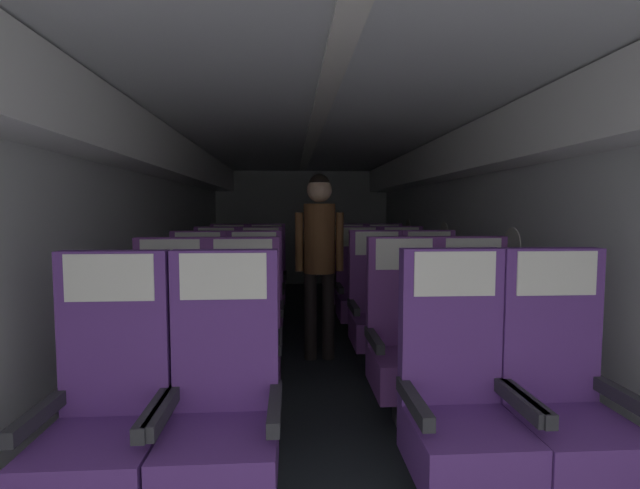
{
  "coord_description": "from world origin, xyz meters",
  "views": [
    {
      "loc": [
        -0.22,
        -0.29,
        1.34
      ],
      "look_at": [
        0.07,
        4.09,
        1.01
      ],
      "focal_mm": 25.8,
      "sensor_mm": 36.0,
      "label": 1
    }
  ],
  "objects_px": {
    "seat_a_right_aisle": "(564,405)",
    "seat_e_left_window": "(228,280)",
    "seat_d_right_window": "(359,292)",
    "flight_attendant": "(319,245)",
    "seat_a_left_window": "(105,419)",
    "seat_c_right_window": "(378,312)",
    "seat_b_right_aisle": "(477,343)",
    "seat_b_right_window": "(406,345)",
    "seat_e_left_aisle": "(267,279)",
    "seat_b_left_aisle": "(243,347)",
    "seat_c_left_window": "(197,315)",
    "seat_a_left_aisle": "(222,415)",
    "seat_d_left_aisle": "(261,293)",
    "seat_e_right_window": "(349,279)",
    "seat_a_right_window": "(460,407)",
    "seat_b_left_window": "(169,349)",
    "seat_c_left_aisle": "(254,314)",
    "seat_e_right_aisle": "(385,278)",
    "seat_d_left_window": "(216,294)",
    "seat_d_right_aisle": "(403,291)",
    "seat_c_right_aisle": "(431,311)"
  },
  "relations": [
    {
      "from": "seat_d_left_aisle",
      "to": "seat_e_right_window",
      "type": "height_order",
      "value": "same"
    },
    {
      "from": "seat_a_left_aisle",
      "to": "seat_b_right_window",
      "type": "xyz_separation_m",
      "value": [
        1.02,
        0.93,
        0.0
      ]
    },
    {
      "from": "seat_b_right_window",
      "to": "seat_b_left_aisle",
      "type": "bearing_deg",
      "value": 178.91
    },
    {
      "from": "seat_c_left_window",
      "to": "seat_c_right_window",
      "type": "distance_m",
      "value": 1.5
    },
    {
      "from": "seat_e_left_window",
      "to": "seat_e_left_aisle",
      "type": "relative_size",
      "value": 1.0
    },
    {
      "from": "seat_a_right_aisle",
      "to": "seat_a_left_window",
      "type": "bearing_deg",
      "value": -179.74
    },
    {
      "from": "seat_b_right_aisle",
      "to": "seat_d_right_window",
      "type": "height_order",
      "value": "same"
    },
    {
      "from": "seat_e_left_window",
      "to": "seat_a_left_aisle",
      "type": "bearing_deg",
      "value": -82.84
    },
    {
      "from": "seat_b_left_window",
      "to": "flight_attendant",
      "type": "height_order",
      "value": "flight_attendant"
    },
    {
      "from": "seat_e_left_aisle",
      "to": "seat_c_right_aisle",
      "type": "bearing_deg",
      "value": -52.14
    },
    {
      "from": "seat_b_left_aisle",
      "to": "seat_d_right_window",
      "type": "xyz_separation_m",
      "value": [
        1.02,
        1.89,
        0.0
      ]
    },
    {
      "from": "seat_b_right_aisle",
      "to": "seat_e_right_window",
      "type": "height_order",
      "value": "same"
    },
    {
      "from": "seat_c_left_aisle",
      "to": "seat_d_right_window",
      "type": "relative_size",
      "value": 1.0
    },
    {
      "from": "seat_b_right_window",
      "to": "seat_c_right_window",
      "type": "xyz_separation_m",
      "value": [
        0.0,
        0.96,
        0.0
      ]
    },
    {
      "from": "seat_a_left_aisle",
      "to": "seat_e_left_aisle",
      "type": "height_order",
      "value": "same"
    },
    {
      "from": "seat_d_right_window",
      "to": "flight_attendant",
      "type": "xyz_separation_m",
      "value": [
        -0.46,
        -0.66,
        0.54
      ]
    },
    {
      "from": "seat_a_right_aisle",
      "to": "seat_e_left_window",
      "type": "bearing_deg",
      "value": 117.34
    },
    {
      "from": "seat_a_left_aisle",
      "to": "seat_d_left_window",
      "type": "bearing_deg",
      "value": 99.58
    },
    {
      "from": "seat_d_left_window",
      "to": "seat_e_right_aisle",
      "type": "relative_size",
      "value": 1.0
    },
    {
      "from": "seat_b_right_aisle",
      "to": "seat_d_left_window",
      "type": "height_order",
      "value": "same"
    },
    {
      "from": "seat_d_right_aisle",
      "to": "seat_e_left_window",
      "type": "distance_m",
      "value": 2.17
    },
    {
      "from": "seat_c_right_aisle",
      "to": "seat_e_right_window",
      "type": "relative_size",
      "value": 1.0
    },
    {
      "from": "seat_d_left_aisle",
      "to": "seat_d_right_window",
      "type": "distance_m",
      "value": 1.03
    },
    {
      "from": "seat_c_right_window",
      "to": "seat_d_right_window",
      "type": "height_order",
      "value": "same"
    },
    {
      "from": "seat_b_left_aisle",
      "to": "seat_c_left_window",
      "type": "height_order",
      "value": "same"
    },
    {
      "from": "seat_a_right_window",
      "to": "seat_e_left_window",
      "type": "xyz_separation_m",
      "value": [
        -1.49,
        3.77,
        0.0
      ]
    },
    {
      "from": "seat_c_right_window",
      "to": "seat_e_left_aisle",
      "type": "height_order",
      "value": "same"
    },
    {
      "from": "seat_d_left_window",
      "to": "seat_d_right_aisle",
      "type": "xyz_separation_m",
      "value": [
        1.95,
        -0.0,
        0.0
      ]
    },
    {
      "from": "seat_c_right_aisle",
      "to": "seat_e_right_aisle",
      "type": "distance_m",
      "value": 1.9
    },
    {
      "from": "seat_d_right_window",
      "to": "seat_e_right_aisle",
      "type": "xyz_separation_m",
      "value": [
        0.47,
        0.93,
        0.0
      ]
    },
    {
      "from": "seat_e_left_window",
      "to": "seat_d_left_aisle",
      "type": "bearing_deg",
      "value": -64.17
    },
    {
      "from": "seat_b_right_aisle",
      "to": "seat_c_right_window",
      "type": "height_order",
      "value": "same"
    },
    {
      "from": "seat_b_left_window",
      "to": "seat_e_left_aisle",
      "type": "bearing_deg",
      "value": 80.7
    },
    {
      "from": "seat_e_right_window",
      "to": "seat_b_left_window",
      "type": "bearing_deg",
      "value": -117.85
    },
    {
      "from": "seat_b_right_aisle",
      "to": "seat_b_right_window",
      "type": "height_order",
      "value": "same"
    },
    {
      "from": "seat_b_right_window",
      "to": "seat_e_left_window",
      "type": "relative_size",
      "value": 1.0
    },
    {
      "from": "seat_a_left_aisle",
      "to": "flight_attendant",
      "type": "bearing_deg",
      "value": 75.89
    },
    {
      "from": "seat_a_right_aisle",
      "to": "seat_b_right_window",
      "type": "xyz_separation_m",
      "value": [
        -0.46,
        0.93,
        0.0
      ]
    },
    {
      "from": "seat_d_right_aisle",
      "to": "seat_d_left_aisle",
      "type": "bearing_deg",
      "value": 179.37
    },
    {
      "from": "seat_c_left_aisle",
      "to": "seat_d_left_aisle",
      "type": "relative_size",
      "value": 1.0
    },
    {
      "from": "seat_a_left_aisle",
      "to": "seat_d_left_aisle",
      "type": "xyz_separation_m",
      "value": [
        -0.02,
        2.84,
        0.0
      ]
    },
    {
      "from": "seat_a_right_window",
      "to": "seat_e_left_window",
      "type": "relative_size",
      "value": 1.0
    },
    {
      "from": "seat_c_right_aisle",
      "to": "seat_a_left_window",
      "type": "bearing_deg",
      "value": -135.95
    },
    {
      "from": "seat_b_left_window",
      "to": "seat_c_left_aisle",
      "type": "bearing_deg",
      "value": 63.95
    },
    {
      "from": "seat_a_right_window",
      "to": "seat_b_right_aisle",
      "type": "bearing_deg",
      "value": 63.54
    },
    {
      "from": "seat_b_left_aisle",
      "to": "seat_e_right_aisle",
      "type": "bearing_deg",
      "value": 62.17
    },
    {
      "from": "seat_b_left_aisle",
      "to": "seat_c_right_window",
      "type": "distance_m",
      "value": 1.4
    },
    {
      "from": "seat_d_left_aisle",
      "to": "flight_attendant",
      "type": "relative_size",
      "value": 0.7
    },
    {
      "from": "seat_b_left_aisle",
      "to": "seat_b_right_window",
      "type": "distance_m",
      "value": 1.03
    },
    {
      "from": "seat_a_left_window",
      "to": "seat_d_right_aisle",
      "type": "distance_m",
      "value": 3.44
    }
  ]
}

